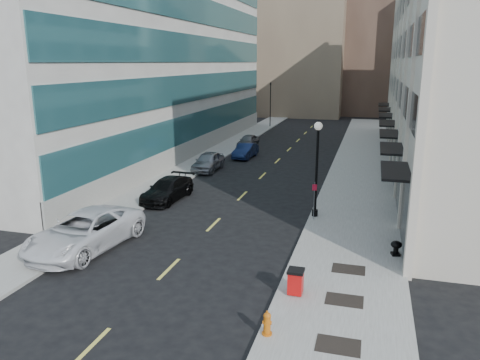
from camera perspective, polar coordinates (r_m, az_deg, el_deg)
The scene contains 23 objects.
ground at distance 19.49m, azimuth -11.14°, elevation -12.99°, with size 160.00×160.00×0.00m, color black.
sidewalk_right at distance 36.41m, azimuth 14.34°, elevation -0.14°, with size 5.00×80.00×0.15m, color gray.
sidewalk_left at distance 39.25m, azimuth -6.51°, elevation 1.24°, with size 3.00×80.00×0.15m, color gray.
building_left at distance 48.74m, azimuth -14.31°, elevation 15.17°, with size 16.14×46.00×20.00m.
skyline_tan_near at distance 84.38m, azimuth 7.92°, elevation 17.61°, with size 14.00×18.00×28.00m, color #7F6C53.
skyline_brown at distance 87.72m, azimuth 16.61°, elevation 19.01°, with size 12.00×16.00×34.00m, color brown.
skyline_tan_far at distance 95.96m, azimuth 2.60°, elevation 15.50°, with size 12.00×14.00×22.00m, color #7F6C53.
skyline_stone at distance 81.94m, azimuth 23.48°, elevation 13.91°, with size 10.00×14.00×20.00m, color beige.
grate_near at distance 15.92m, azimuth 11.88°, elevation -19.13°, with size 1.40×1.00×0.01m, color black.
grate_mid at distance 18.50m, azimuth 12.60°, elevation -14.10°, with size 1.40×1.00×0.01m, color black.
grate_far at distance 21.02m, azimuth 13.10°, elevation -10.54°, with size 1.40×1.00×0.01m, color black.
road_centerline at distance 34.50m, azimuth 1.63°, elevation -0.60°, with size 0.15×68.20×0.01m.
traffic_signal at distance 64.87m, azimuth 3.76°, elevation 11.44°, with size 0.66×0.66×6.98m.
car_white_van at distance 23.82m, azimuth -18.36°, elevation -5.95°, with size 3.01×6.53×1.81m, color silver.
car_black_pickup at distance 30.95m, azimuth -8.84°, elevation -1.15°, with size 2.00×4.92×1.43m, color black.
car_silver_sedan at distance 39.03m, azimuth -3.91°, elevation 2.27°, with size 1.80×4.48×1.53m, color gray.
car_blue_sedan at distance 44.16m, azimuth 0.67°, elevation 3.58°, with size 1.43×4.11×1.35m, color #121E44.
car_grey_sedan at distance 49.94m, azimuth 0.99°, elevation 4.80°, with size 1.54×3.83×1.30m, color slate.
fire_hydrant at distance 15.95m, azimuth 3.32°, elevation -17.02°, with size 0.34×0.34×0.84m.
trash_bin at distance 18.41m, azimuth 6.80°, elevation -12.10°, with size 0.63×0.70×1.01m.
lamppost at distance 26.68m, azimuth 9.36°, elevation 2.36°, with size 0.46×0.46×5.59m.
sign_post at distance 26.52m, azimuth 9.05°, elevation -1.82°, with size 0.26×0.08×2.19m.
urn_planter at distance 22.88m, azimuth 18.50°, elevation -7.70°, with size 0.50×0.50×0.69m.
Camera 1 is at (8.17, -15.34, 8.82)m, focal length 35.00 mm.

